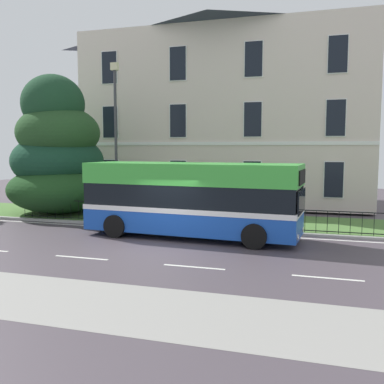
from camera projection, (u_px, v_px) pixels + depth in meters
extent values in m
cube|color=#463D45|center=(156.00, 251.00, 15.78)|extent=(60.00, 56.00, 0.06)
cube|color=silver|center=(186.00, 231.00, 19.26)|extent=(54.00, 0.14, 0.01)
cube|color=silver|center=(81.00, 258.00, 14.64)|extent=(2.00, 0.12, 0.01)
cube|color=silver|center=(194.00, 267.00, 13.49)|extent=(2.00, 0.12, 0.01)
cube|color=silver|center=(327.00, 278.00, 12.35)|extent=(2.00, 0.12, 0.01)
cube|color=#9E9E99|center=(189.00, 228.00, 19.70)|extent=(57.00, 0.24, 0.12)
cube|color=#4A7334|center=(203.00, 220.00, 22.02)|extent=(57.00, 4.63, 0.12)
cube|color=gray|center=(73.00, 300.00, 10.54)|extent=(57.00, 3.00, 0.01)
cube|color=beige|center=(230.00, 120.00, 29.38)|extent=(18.08, 8.56, 10.95)
pyramid|color=#333849|center=(230.00, 25.00, 28.73)|extent=(18.44, 8.73, 1.70)
cube|color=white|center=(214.00, 144.00, 25.44)|extent=(18.08, 0.06, 0.20)
cube|color=#2D333D|center=(214.00, 190.00, 25.71)|extent=(1.10, 0.06, 2.20)
cube|color=white|center=(111.00, 175.00, 27.58)|extent=(1.10, 0.04, 2.05)
cube|color=black|center=(111.00, 175.00, 27.56)|extent=(1.00, 0.03, 1.95)
cube|color=white|center=(178.00, 177.00, 26.28)|extent=(1.10, 0.04, 2.05)
cube|color=black|center=(178.00, 177.00, 26.26)|extent=(1.00, 0.03, 1.95)
cube|color=white|center=(252.00, 178.00, 24.99)|extent=(1.10, 0.04, 2.05)
cube|color=black|center=(252.00, 178.00, 24.97)|extent=(1.00, 0.03, 1.95)
cube|color=white|center=(334.00, 180.00, 23.69)|extent=(1.10, 0.04, 2.05)
cube|color=black|center=(334.00, 180.00, 23.67)|extent=(1.00, 0.03, 1.95)
cube|color=white|center=(110.00, 122.00, 27.23)|extent=(1.10, 0.04, 2.05)
cube|color=black|center=(110.00, 122.00, 27.21)|extent=(1.00, 0.03, 1.95)
cube|color=white|center=(178.00, 121.00, 25.94)|extent=(1.10, 0.04, 2.05)
cube|color=black|center=(178.00, 121.00, 25.92)|extent=(1.00, 0.03, 1.95)
cube|color=white|center=(253.00, 119.00, 24.64)|extent=(1.10, 0.04, 2.05)
cube|color=black|center=(253.00, 119.00, 24.62)|extent=(1.00, 0.03, 1.95)
cube|color=white|center=(336.00, 118.00, 23.35)|extent=(1.10, 0.04, 2.05)
cube|color=black|center=(336.00, 118.00, 23.33)|extent=(1.00, 0.03, 1.95)
cube|color=white|center=(109.00, 68.00, 26.89)|extent=(1.10, 0.04, 2.05)
cube|color=black|center=(109.00, 68.00, 26.87)|extent=(1.00, 0.03, 1.95)
cube|color=white|center=(178.00, 64.00, 25.59)|extent=(1.10, 0.04, 2.05)
cube|color=black|center=(178.00, 63.00, 25.57)|extent=(1.00, 0.03, 1.95)
cube|color=white|center=(254.00, 59.00, 24.30)|extent=(1.10, 0.04, 2.05)
cube|color=black|center=(254.00, 59.00, 24.28)|extent=(1.00, 0.03, 1.95)
cube|color=white|center=(338.00, 54.00, 23.01)|extent=(1.10, 0.04, 2.05)
cube|color=black|center=(338.00, 54.00, 22.99)|extent=(1.00, 0.03, 1.95)
cube|color=black|center=(183.00, 205.00, 19.97)|extent=(17.42, 0.04, 0.04)
cube|color=black|center=(183.00, 224.00, 20.06)|extent=(17.42, 0.04, 0.04)
cylinder|color=black|center=(25.00, 208.00, 22.51)|extent=(0.02, 0.02, 0.95)
cylinder|color=black|center=(32.00, 208.00, 22.38)|extent=(0.02, 0.02, 0.95)
cylinder|color=black|center=(40.00, 209.00, 22.25)|extent=(0.02, 0.02, 0.95)
cylinder|color=black|center=(47.00, 209.00, 22.12)|extent=(0.02, 0.02, 0.95)
cylinder|color=black|center=(55.00, 209.00, 21.99)|extent=(0.02, 0.02, 0.95)
cylinder|color=black|center=(63.00, 210.00, 21.85)|extent=(0.02, 0.02, 0.95)
cylinder|color=black|center=(71.00, 210.00, 21.72)|extent=(0.02, 0.02, 0.95)
cylinder|color=black|center=(79.00, 210.00, 21.59)|extent=(0.02, 0.02, 0.95)
cylinder|color=black|center=(87.00, 211.00, 21.46)|extent=(0.02, 0.02, 0.95)
cylinder|color=black|center=(95.00, 211.00, 21.33)|extent=(0.02, 0.02, 0.95)
cylinder|color=black|center=(103.00, 212.00, 21.20)|extent=(0.02, 0.02, 0.95)
cylinder|color=black|center=(112.00, 212.00, 21.07)|extent=(0.02, 0.02, 0.95)
cylinder|color=black|center=(120.00, 212.00, 20.94)|extent=(0.02, 0.02, 0.95)
cylinder|color=black|center=(129.00, 213.00, 20.80)|extent=(0.02, 0.02, 0.95)
cylinder|color=black|center=(138.00, 213.00, 20.67)|extent=(0.02, 0.02, 0.95)
cylinder|color=black|center=(146.00, 214.00, 20.54)|extent=(0.02, 0.02, 0.95)
cylinder|color=black|center=(155.00, 214.00, 20.41)|extent=(0.02, 0.02, 0.95)
cylinder|color=black|center=(164.00, 214.00, 20.28)|extent=(0.02, 0.02, 0.95)
cylinder|color=black|center=(174.00, 215.00, 20.15)|extent=(0.02, 0.02, 0.95)
cylinder|color=black|center=(183.00, 215.00, 20.02)|extent=(0.02, 0.02, 0.95)
cylinder|color=black|center=(192.00, 216.00, 19.89)|extent=(0.02, 0.02, 0.95)
cylinder|color=black|center=(202.00, 216.00, 19.75)|extent=(0.02, 0.02, 0.95)
cylinder|color=black|center=(212.00, 217.00, 19.62)|extent=(0.02, 0.02, 0.95)
cylinder|color=black|center=(221.00, 217.00, 19.49)|extent=(0.02, 0.02, 0.95)
cylinder|color=black|center=(231.00, 218.00, 19.36)|extent=(0.02, 0.02, 0.95)
cylinder|color=black|center=(241.00, 218.00, 19.23)|extent=(0.02, 0.02, 0.95)
cylinder|color=black|center=(252.00, 219.00, 19.10)|extent=(0.02, 0.02, 0.95)
cylinder|color=black|center=(262.00, 219.00, 18.97)|extent=(0.02, 0.02, 0.95)
cylinder|color=black|center=(273.00, 220.00, 18.84)|extent=(0.02, 0.02, 0.95)
cylinder|color=black|center=(283.00, 220.00, 18.70)|extent=(0.02, 0.02, 0.95)
cylinder|color=black|center=(294.00, 221.00, 18.57)|extent=(0.02, 0.02, 0.95)
cylinder|color=black|center=(305.00, 221.00, 18.44)|extent=(0.02, 0.02, 0.95)
cylinder|color=black|center=(316.00, 222.00, 18.31)|extent=(0.02, 0.02, 0.95)
cylinder|color=black|center=(327.00, 222.00, 18.18)|extent=(0.02, 0.02, 0.95)
cylinder|color=black|center=(339.00, 223.00, 18.05)|extent=(0.02, 0.02, 0.95)
cylinder|color=black|center=(350.00, 223.00, 17.92)|extent=(0.02, 0.02, 0.95)
cylinder|color=black|center=(362.00, 224.00, 17.79)|extent=(0.02, 0.02, 0.95)
cylinder|color=black|center=(374.00, 224.00, 17.65)|extent=(0.02, 0.02, 0.95)
cylinder|color=#423328|center=(60.00, 196.00, 24.06)|extent=(0.55, 0.55, 1.89)
ellipsoid|color=#1B3F1A|center=(61.00, 189.00, 23.91)|extent=(5.70, 5.70, 2.64)
ellipsoid|color=#163B28|center=(58.00, 161.00, 24.01)|extent=(5.04, 5.04, 3.10)
ellipsoid|color=#224421|center=(58.00, 133.00, 23.60)|extent=(4.50, 4.50, 2.96)
ellipsoid|color=#193C24|center=(53.00, 104.00, 23.43)|extent=(3.38, 3.38, 3.17)
cube|color=#184AB4|center=(191.00, 219.00, 17.95)|extent=(9.05, 3.05, 1.02)
cube|color=white|center=(191.00, 208.00, 17.90)|extent=(9.07, 3.07, 0.20)
cube|color=black|center=(191.00, 195.00, 17.84)|extent=(8.97, 3.00, 0.96)
cube|color=green|center=(191.00, 173.00, 17.75)|extent=(9.05, 3.05, 0.85)
cube|color=black|center=(301.00, 201.00, 16.29)|extent=(0.20, 2.06, 0.89)
cube|color=black|center=(302.00, 177.00, 16.19)|extent=(0.18, 1.77, 0.54)
cylinder|color=silver|center=(303.00, 230.00, 17.14)|extent=(0.05, 0.20, 0.20)
cylinder|color=silver|center=(298.00, 237.00, 15.68)|extent=(0.05, 0.20, 0.20)
cylinder|color=black|center=(266.00, 225.00, 18.05)|extent=(0.98, 0.36, 0.96)
cylinder|color=black|center=(254.00, 236.00, 15.85)|extent=(0.98, 0.36, 0.96)
cylinder|color=black|center=(141.00, 218.00, 20.10)|extent=(0.98, 0.36, 0.96)
cylinder|color=black|center=(115.00, 226.00, 17.90)|extent=(0.98, 0.36, 0.96)
cylinder|color=#333338|center=(116.00, 146.00, 21.44)|extent=(0.14, 0.14, 7.38)
cube|color=beige|center=(115.00, 67.00, 21.05)|extent=(0.36, 0.24, 0.36)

